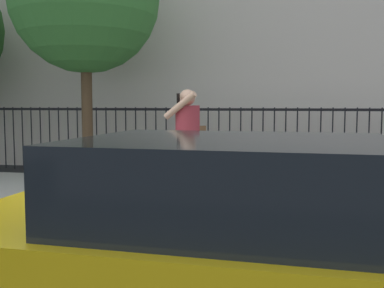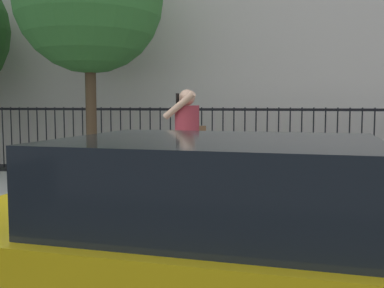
{
  "view_description": "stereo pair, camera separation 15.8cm",
  "coord_description": "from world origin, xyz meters",
  "views": [
    {
      "loc": [
        2.2,
        -4.55,
        1.67
      ],
      "look_at": [
        0.84,
        1.89,
        1.09
      ],
      "focal_mm": 42.25,
      "sensor_mm": 36.0,
      "label": 1
    },
    {
      "loc": [
        2.35,
        -4.51,
        1.67
      ],
      "look_at": [
        0.84,
        1.89,
        1.09
      ],
      "focal_mm": 42.25,
      "sensor_mm": 36.0,
      "label": 2
    }
  ],
  "objects": [
    {
      "name": "ground_plane",
      "position": [
        0.0,
        0.0,
        0.0
      ],
      "size": [
        60.0,
        60.0,
        0.0
      ],
      "primitive_type": "plane",
      "color": "black"
    },
    {
      "name": "sidewalk",
      "position": [
        0.0,
        2.2,
        0.07
      ],
      "size": [
        28.0,
        4.4,
        0.15
      ],
      "primitive_type": "cube",
      "color": "#9E9B93",
      "rests_on": "ground"
    },
    {
      "name": "iron_fence",
      "position": [
        0.0,
        5.9,
        1.02
      ],
      "size": [
        12.03,
        0.04,
        1.6
      ],
      "color": "black",
      "rests_on": "ground"
    },
    {
      "name": "taxi_yellow",
      "position": [
        2.01,
        -1.65,
        0.7
      ],
      "size": [
        4.27,
        1.99,
        1.45
      ],
      "color": "yellow",
      "rests_on": "ground"
    },
    {
      "name": "pedestrian_on_phone",
      "position": [
        0.85,
        1.62,
        1.16
      ],
      "size": [
        0.53,
        0.71,
        1.73
      ],
      "color": "tan",
      "rests_on": "sidewalk"
    },
    {
      "name": "street_bench",
      "position": [
        2.82,
        3.4,
        0.65
      ],
      "size": [
        1.6,
        0.45,
        0.95
      ],
      "color": "brown",
      "rests_on": "sidewalk"
    }
  ]
}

